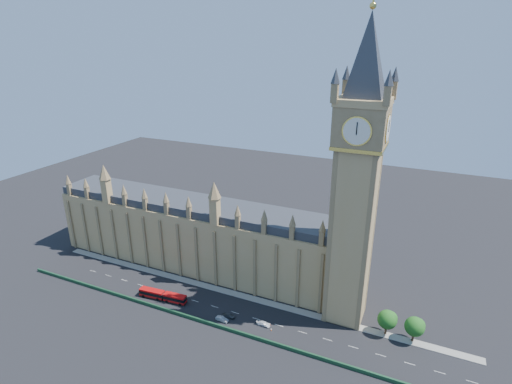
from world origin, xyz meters
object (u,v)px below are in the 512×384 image
at_px(car_silver, 222,319).
at_px(car_white, 263,324).
at_px(car_grey, 229,316).
at_px(red_bus, 163,296).

relative_size(car_silver, car_white, 0.96).
height_order(car_grey, car_silver, car_silver).
height_order(car_silver, car_white, car_silver).
relative_size(red_bus, car_silver, 4.13).
xyz_separation_m(car_grey, car_silver, (-1.25, -2.45, 0.01)).
bearing_deg(red_bus, car_white, -2.12).
relative_size(red_bus, car_white, 3.97).
bearing_deg(car_white, car_grey, 96.19).
height_order(red_bus, car_silver, red_bus).
distance_m(car_grey, car_white, 12.12).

